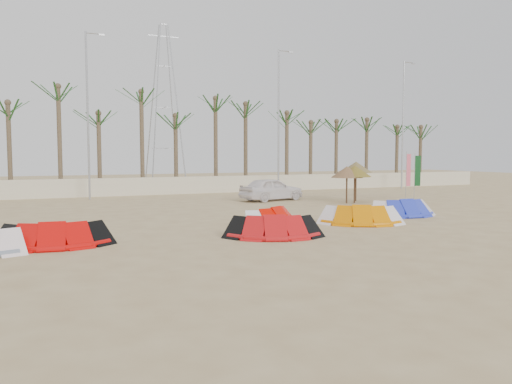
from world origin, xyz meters
name	(u,v)px	position (x,y,z in m)	size (l,w,h in m)	color
ground	(325,241)	(0.00, 0.00, 0.00)	(120.00, 120.00, 0.00)	tan
boundary_wall	(171,186)	(0.00, 22.00, 0.65)	(60.00, 0.30, 1.30)	beige
palm_line	(174,110)	(0.67, 23.50, 6.44)	(52.00, 4.00, 7.70)	brown
lamp_b	(88,112)	(-5.96, 20.00, 5.77)	(1.25, 0.14, 11.00)	#A5A8AD
lamp_c	(279,118)	(8.04, 20.00, 5.77)	(1.25, 0.14, 11.00)	#A5A8AD
lamp_d	(403,122)	(20.04, 20.00, 5.77)	(1.25, 0.14, 11.00)	#A5A8AD
pylon	(166,189)	(1.00, 28.00, 0.00)	(3.00, 3.00, 14.00)	#A5A8AD
kite_red_left	(53,233)	(-8.69, 2.96, 0.42)	(3.77, 1.85, 0.90)	red
kite_red_mid	(270,225)	(-1.31, 1.70, 0.42)	(3.81, 2.46, 0.90)	red
kite_red_right	(270,216)	(-0.17, 4.10, 0.42)	(3.63, 2.71, 0.90)	red
kite_orange	(357,214)	(3.63, 3.31, 0.42)	(3.97, 2.87, 0.90)	orange
kite_blue	(400,207)	(7.18, 4.75, 0.42)	(3.50, 1.80, 0.90)	blue
parasol_left	(355,171)	(8.77, 10.90, 1.97)	(2.05, 2.05, 2.33)	#4C331E
parasol_mid	(347,172)	(8.26, 10.99, 1.93)	(1.97, 1.97, 2.28)	#4C331E
parasol_right	(356,167)	(9.69, 12.08, 2.18)	(2.09, 2.09, 2.54)	#4C331E
flag_pink	(408,171)	(12.79, 10.75, 1.90)	(0.45, 0.09, 3.21)	#A5A8AD
flag_green	(417,172)	(13.93, 11.26, 1.83)	(0.45, 0.10, 3.08)	#A5A8AD
car	(271,189)	(4.78, 14.46, 0.74)	(1.76, 4.37, 1.49)	white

